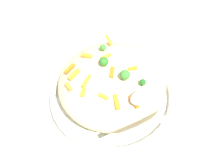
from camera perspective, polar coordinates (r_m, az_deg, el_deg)
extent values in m
plane|color=beige|center=(0.81, 0.00, -3.18)|extent=(2.40, 2.40, 0.00)
cylinder|color=silver|center=(0.80, 0.00, -2.79)|extent=(0.34, 0.34, 0.02)
torus|color=silver|center=(0.78, 0.00, -2.06)|extent=(0.37, 0.37, 0.02)
torus|color=black|center=(0.78, 0.00, -1.92)|extent=(0.36, 0.36, 0.00)
ellipsoid|color=beige|center=(0.74, 0.00, 0.20)|extent=(0.30, 0.30, 0.10)
cube|color=orange|center=(0.79, -0.72, 9.49)|extent=(0.02, 0.04, 0.01)
cube|color=orange|center=(0.69, -5.58, 0.59)|extent=(0.04, 0.03, 0.01)
cube|color=orange|center=(0.68, -6.39, -1.57)|extent=(0.03, 0.02, 0.01)
cube|color=orange|center=(0.70, -0.15, 2.76)|extent=(0.03, 0.03, 0.01)
cube|color=orange|center=(0.74, -1.42, 5.88)|extent=(0.03, 0.01, 0.01)
cube|color=orange|center=(0.66, -1.95, -2.69)|extent=(0.02, 0.03, 0.01)
cube|color=orange|center=(0.66, 4.71, -3.85)|extent=(0.01, 0.04, 0.01)
cube|color=orange|center=(0.72, -9.11, 3.34)|extent=(0.04, 0.02, 0.01)
cube|color=orange|center=(0.71, 4.49, 3.32)|extent=(0.03, 0.02, 0.01)
cube|color=orange|center=(0.75, -5.51, 6.13)|extent=(0.03, 0.03, 0.01)
cube|color=orange|center=(0.71, -8.22, 2.07)|extent=(0.04, 0.02, 0.01)
cube|color=orange|center=(0.66, 0.97, -3.90)|extent=(0.03, 0.04, 0.01)
cube|color=orange|center=(0.69, -9.42, -0.54)|extent=(0.01, 0.02, 0.01)
cylinder|color=#296820|center=(0.72, -1.79, 4.20)|extent=(0.01, 0.01, 0.01)
sphere|color=#2D7A28|center=(0.71, -1.81, 4.85)|extent=(0.02, 0.02, 0.02)
cylinder|color=#377928|center=(0.76, -1.95, 7.46)|extent=(0.01, 0.01, 0.01)
sphere|color=#3D8E33|center=(0.75, -1.97, 7.92)|extent=(0.02, 0.02, 0.02)
cylinder|color=#377928|center=(0.69, 2.75, 1.28)|extent=(0.01, 0.01, 0.01)
sphere|color=#3D8E33|center=(0.67, 2.80, 2.01)|extent=(0.03, 0.03, 0.03)
cylinder|color=#205B1C|center=(0.69, 6.58, -0.07)|extent=(0.01, 0.01, 0.01)
sphere|color=#236B23|center=(0.68, 6.66, 0.37)|extent=(0.02, 0.02, 0.02)
ellipsoid|color=#B7B7BC|center=(0.65, 6.10, -2.82)|extent=(0.06, 0.04, 0.02)
cylinder|color=#B7B7BC|center=(0.58, 9.00, -8.20)|extent=(0.17, 0.09, 0.09)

